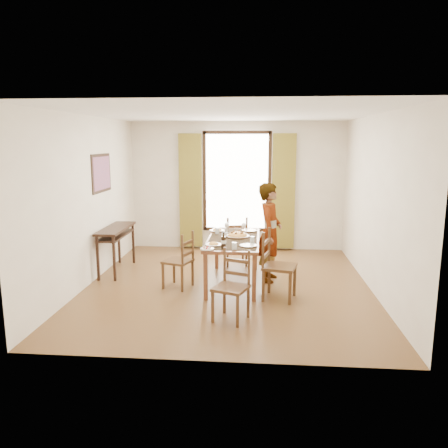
# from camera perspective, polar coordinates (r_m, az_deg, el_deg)

# --- Properties ---
(ground) EXTENTS (5.00, 5.00, 0.00)m
(ground) POSITION_cam_1_polar(r_m,az_deg,el_deg) (7.13, 0.53, -7.97)
(ground) COLOR #54351A
(ground) RESTS_ON ground
(room_shell) EXTENTS (4.60, 5.10, 2.74)m
(room_shell) POSITION_cam_1_polar(r_m,az_deg,el_deg) (6.92, 0.59, 4.56)
(room_shell) COLOR white
(room_shell) RESTS_ON ground
(console_table) EXTENTS (0.38, 1.20, 0.80)m
(console_table) POSITION_cam_1_polar(r_m,az_deg,el_deg) (7.93, -13.93, -1.25)
(console_table) COLOR black
(console_table) RESTS_ON ground
(dining_table) EXTENTS (0.83, 1.73, 0.76)m
(dining_table) POSITION_cam_1_polar(r_m,az_deg,el_deg) (7.05, 1.23, -2.41)
(dining_table) COLOR brown
(dining_table) RESTS_ON ground
(chair_west) EXTENTS (0.51, 0.51, 0.90)m
(chair_west) POSITION_cam_1_polar(r_m,az_deg,el_deg) (6.94, -5.82, -4.94)
(chair_west) COLOR #54341C
(chair_west) RESTS_ON ground
(chair_north) EXTENTS (0.49, 0.49, 0.93)m
(chair_north) POSITION_cam_1_polar(r_m,az_deg,el_deg) (8.17, 1.55, -2.40)
(chair_north) COLOR #54341C
(chair_north) RESTS_ON ground
(chair_south) EXTENTS (0.52, 0.52, 0.92)m
(chair_south) POSITION_cam_1_polar(r_m,az_deg,el_deg) (5.70, 1.03, -8.34)
(chair_south) COLOR #54341C
(chair_south) RESTS_ON ground
(chair_east) EXTENTS (0.55, 0.55, 1.03)m
(chair_east) POSITION_cam_1_polar(r_m,az_deg,el_deg) (6.46, 6.94, -5.62)
(chair_east) COLOR #54341C
(chair_east) RESTS_ON ground
(man) EXTENTS (0.72, 0.57, 1.63)m
(man) POSITION_cam_1_polar(r_m,az_deg,el_deg) (7.21, 6.00, -1.10)
(man) COLOR #999BA1
(man) RESTS_ON ground
(plate_sw) EXTENTS (0.27, 0.27, 0.05)m
(plate_sw) POSITION_cam_1_polar(r_m,az_deg,el_deg) (6.54, -1.37, -2.57)
(plate_sw) COLOR silver
(plate_sw) RESTS_ON dining_table
(plate_se) EXTENTS (0.27, 0.27, 0.05)m
(plate_se) POSITION_cam_1_polar(r_m,az_deg,el_deg) (6.49, 3.23, -2.68)
(plate_se) COLOR silver
(plate_se) RESTS_ON dining_table
(plate_nw) EXTENTS (0.27, 0.27, 0.05)m
(plate_nw) POSITION_cam_1_polar(r_m,az_deg,el_deg) (7.56, -0.87, -0.73)
(plate_nw) COLOR silver
(plate_nw) RESTS_ON dining_table
(plate_ne) EXTENTS (0.27, 0.27, 0.05)m
(plate_ne) POSITION_cam_1_polar(r_m,az_deg,el_deg) (7.57, 3.34, -0.74)
(plate_ne) COLOR silver
(plate_ne) RESTS_ON dining_table
(pasta_platter) EXTENTS (0.40, 0.40, 0.10)m
(pasta_platter) POSITION_cam_1_polar(r_m,az_deg,el_deg) (7.11, 1.77, -1.30)
(pasta_platter) COLOR #D0571A
(pasta_platter) RESTS_ON dining_table
(caprese_plate) EXTENTS (0.20, 0.20, 0.04)m
(caprese_plate) POSITION_cam_1_polar(r_m,az_deg,el_deg) (6.31, -2.22, -3.15)
(caprese_plate) COLOR silver
(caprese_plate) RESTS_ON dining_table
(wine_glass_a) EXTENTS (0.08, 0.08, 0.18)m
(wine_glass_a) POSITION_cam_1_polar(r_m,az_deg,el_deg) (6.67, 0.01, -1.73)
(wine_glass_a) COLOR white
(wine_glass_a) RESTS_ON dining_table
(wine_glass_b) EXTENTS (0.08, 0.08, 0.18)m
(wine_glass_b) POSITION_cam_1_polar(r_m,az_deg,el_deg) (7.37, 2.59, -0.54)
(wine_glass_b) COLOR white
(wine_glass_b) RESTS_ON dining_table
(wine_glass_c) EXTENTS (0.08, 0.08, 0.18)m
(wine_glass_c) POSITION_cam_1_polar(r_m,az_deg,el_deg) (7.39, 0.36, -0.49)
(wine_glass_c) COLOR white
(wine_glass_c) RESTS_ON dining_table
(tumbler_a) EXTENTS (0.07, 0.07, 0.10)m
(tumbler_a) POSITION_cam_1_polar(r_m,az_deg,el_deg) (6.70, 3.73, -2.06)
(tumbler_a) COLOR silver
(tumbler_a) RESTS_ON dining_table
(tumbler_b) EXTENTS (0.07, 0.07, 0.10)m
(tumbler_b) POSITION_cam_1_polar(r_m,az_deg,el_deg) (7.36, -0.88, -0.88)
(tumbler_b) COLOR silver
(tumbler_b) RESTS_ON dining_table
(tumbler_c) EXTENTS (0.07, 0.07, 0.10)m
(tumbler_c) POSITION_cam_1_polar(r_m,az_deg,el_deg) (6.30, 1.35, -2.87)
(tumbler_c) COLOR silver
(tumbler_c) RESTS_ON dining_table
(wine_bottle) EXTENTS (0.07, 0.07, 0.25)m
(wine_bottle) POSITION_cam_1_polar(r_m,az_deg,el_deg) (6.33, -0.07, -2.13)
(wine_bottle) COLOR black
(wine_bottle) RESTS_ON dining_table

